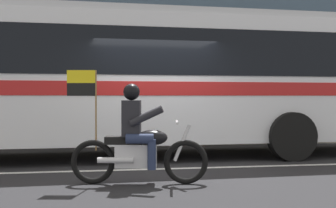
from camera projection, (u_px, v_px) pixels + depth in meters
ground_plane at (157, 164)px, 8.96m from camera, size 60.00×60.00×0.00m
sidewalk_curb at (134, 138)px, 13.99m from camera, size 28.00×3.80×0.15m
lane_center_stripe at (161, 169)px, 8.37m from camera, size 26.60×0.14×0.01m
transit_bus at (125, 74)px, 10.02m from camera, size 12.69×3.03×3.22m
motorcycle_with_rider at (138, 141)px, 6.91m from camera, size 2.17×0.70×1.78m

